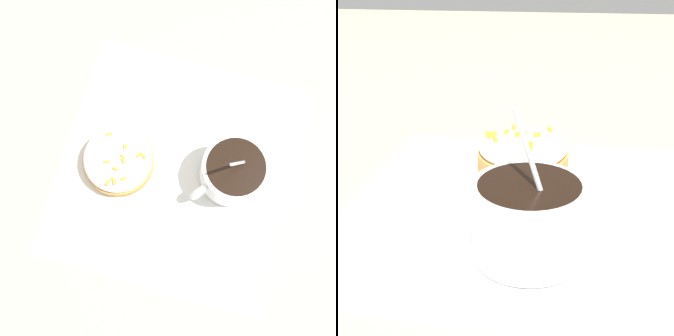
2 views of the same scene
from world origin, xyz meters
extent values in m
plane|color=#C6B793|center=(0.00, 0.00, 0.00)|extent=(3.00, 3.00, 0.00)
cube|color=white|center=(0.00, 0.00, 0.00)|extent=(0.32, 0.33, 0.00)
cylinder|color=white|center=(0.07, 0.01, 0.03)|extent=(0.08, 0.08, 0.06)
cylinder|color=black|center=(0.07, 0.01, 0.06)|extent=(0.07, 0.07, 0.01)
torus|color=white|center=(0.04, -0.02, 0.03)|extent=(0.03, 0.03, 0.04)
ellipsoid|color=silver|center=(0.06, -0.01, 0.01)|extent=(0.03, 0.03, 0.01)
cylinder|color=silver|center=(0.08, 0.02, 0.06)|extent=(0.04, 0.04, 0.10)
cylinder|color=#D19347|center=(-0.08, -0.01, 0.01)|extent=(0.10, 0.10, 0.02)
ellipsoid|color=white|center=(-0.08, -0.01, 0.03)|extent=(0.09, 0.09, 0.03)
cube|color=yellow|center=(-0.05, 0.00, 0.04)|extent=(0.01, 0.01, 0.00)
cube|color=yellow|center=(-0.08, -0.04, 0.04)|extent=(0.00, 0.01, 0.00)
cube|color=yellow|center=(-0.07, 0.01, 0.04)|extent=(0.00, 0.01, 0.00)
cube|color=yellow|center=(-0.04, 0.00, 0.04)|extent=(0.01, 0.01, 0.00)
cube|color=yellow|center=(-0.07, -0.03, 0.04)|extent=(0.01, 0.00, 0.00)
cube|color=yellow|center=(-0.08, -0.02, 0.05)|extent=(0.01, 0.01, 0.00)
cube|color=yellow|center=(-0.07, -0.01, 0.05)|extent=(0.01, 0.01, 0.00)
cube|color=yellow|center=(-0.07, -0.04, 0.04)|extent=(0.01, 0.01, 0.00)
cube|color=yellow|center=(-0.06, -0.04, 0.04)|extent=(0.01, 0.01, 0.00)
cube|color=yellow|center=(-0.07, -0.01, 0.05)|extent=(0.01, 0.01, 0.00)
cube|color=yellow|center=(-0.09, 0.02, 0.04)|extent=(0.01, 0.01, 0.00)
cube|color=yellow|center=(-0.07, -0.04, 0.04)|extent=(0.00, 0.01, 0.00)
camera|label=1|loc=(0.02, -0.13, 0.63)|focal=50.00mm
camera|label=2|loc=(0.37, 0.03, 0.21)|focal=50.00mm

